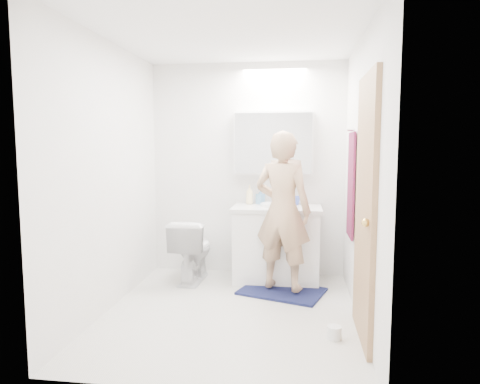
% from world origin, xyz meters
% --- Properties ---
extents(floor, '(2.50, 2.50, 0.00)m').
position_xyz_m(floor, '(0.00, 0.00, 0.00)').
color(floor, silver).
rests_on(floor, ground).
extents(ceiling, '(2.50, 2.50, 0.00)m').
position_xyz_m(ceiling, '(0.00, 0.00, 2.40)').
color(ceiling, white).
rests_on(ceiling, floor).
extents(wall_back, '(2.50, 0.00, 2.50)m').
position_xyz_m(wall_back, '(0.00, 1.25, 1.20)').
color(wall_back, white).
rests_on(wall_back, floor).
extents(wall_front, '(2.50, 0.00, 2.50)m').
position_xyz_m(wall_front, '(0.00, -1.25, 1.20)').
color(wall_front, white).
rests_on(wall_front, floor).
extents(wall_left, '(0.00, 2.50, 2.50)m').
position_xyz_m(wall_left, '(-1.10, 0.00, 1.20)').
color(wall_left, white).
rests_on(wall_left, floor).
extents(wall_right, '(0.00, 2.50, 2.50)m').
position_xyz_m(wall_right, '(1.10, 0.00, 1.20)').
color(wall_right, white).
rests_on(wall_right, floor).
extents(vanity_cabinet, '(0.90, 0.55, 0.78)m').
position_xyz_m(vanity_cabinet, '(0.35, 0.96, 0.39)').
color(vanity_cabinet, white).
rests_on(vanity_cabinet, floor).
extents(countertop, '(0.95, 0.58, 0.04)m').
position_xyz_m(countertop, '(0.35, 0.96, 0.80)').
color(countertop, silver).
rests_on(countertop, vanity_cabinet).
extents(sink_basin, '(0.36, 0.36, 0.03)m').
position_xyz_m(sink_basin, '(0.35, 0.99, 0.84)').
color(sink_basin, white).
rests_on(sink_basin, countertop).
extents(faucet, '(0.02, 0.02, 0.16)m').
position_xyz_m(faucet, '(0.35, 1.19, 0.90)').
color(faucet, silver).
rests_on(faucet, countertop).
extents(medicine_cabinet, '(0.88, 0.14, 0.70)m').
position_xyz_m(medicine_cabinet, '(0.30, 1.18, 1.50)').
color(medicine_cabinet, white).
rests_on(medicine_cabinet, wall_back).
extents(mirror_panel, '(0.84, 0.01, 0.66)m').
position_xyz_m(mirror_panel, '(0.30, 1.10, 1.50)').
color(mirror_panel, silver).
rests_on(mirror_panel, medicine_cabinet).
extents(toilet, '(0.40, 0.68, 0.68)m').
position_xyz_m(toilet, '(-0.56, 0.85, 0.34)').
color(toilet, white).
rests_on(toilet, floor).
extents(bath_rug, '(0.93, 0.78, 0.02)m').
position_xyz_m(bath_rug, '(0.43, 0.58, 0.01)').
color(bath_rug, '#161E45').
rests_on(bath_rug, floor).
extents(person, '(0.66, 0.54, 1.57)m').
position_xyz_m(person, '(0.43, 0.58, 0.83)').
color(person, tan).
rests_on(person, bath_rug).
extents(door, '(0.04, 0.80, 2.00)m').
position_xyz_m(door, '(1.08, -0.35, 1.00)').
color(door, '#A27751').
rests_on(door, wall_right).
extents(door_knob, '(0.06, 0.06, 0.06)m').
position_xyz_m(door_knob, '(1.04, -0.65, 0.95)').
color(door_knob, gold).
rests_on(door_knob, door).
extents(towel, '(0.02, 0.42, 1.00)m').
position_xyz_m(towel, '(1.08, 0.55, 1.10)').
color(towel, black).
rests_on(towel, wall_right).
extents(towel_hook, '(0.07, 0.02, 0.02)m').
position_xyz_m(towel_hook, '(1.07, 0.55, 1.62)').
color(towel_hook, silver).
rests_on(towel_hook, wall_right).
extents(soap_bottle_a, '(0.09, 0.09, 0.21)m').
position_xyz_m(soap_bottle_a, '(0.04, 1.11, 0.93)').
color(soap_bottle_a, beige).
rests_on(soap_bottle_a, countertop).
extents(soap_bottle_b, '(0.11, 0.11, 0.17)m').
position_xyz_m(soap_bottle_b, '(0.16, 1.15, 0.90)').
color(soap_bottle_b, '#588FBE').
rests_on(soap_bottle_b, countertop).
extents(toothbrush_cup, '(0.12, 0.12, 0.10)m').
position_xyz_m(toothbrush_cup, '(0.55, 1.12, 0.87)').
color(toothbrush_cup, '#455ED0').
rests_on(toothbrush_cup, countertop).
extents(toilet_paper_roll, '(0.11, 0.11, 0.10)m').
position_xyz_m(toilet_paper_roll, '(0.87, -0.41, 0.05)').
color(toilet_paper_roll, white).
rests_on(toilet_paper_roll, floor).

